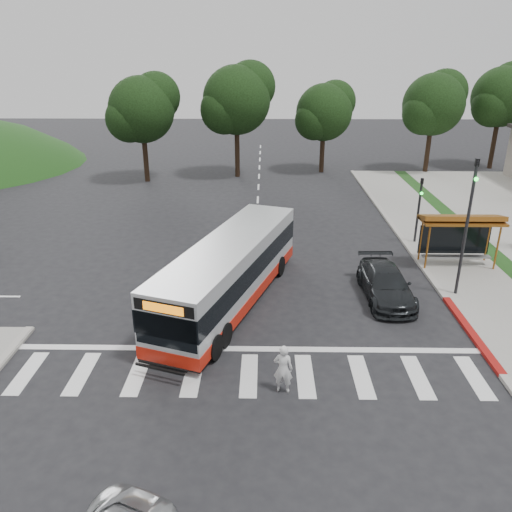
{
  "coord_description": "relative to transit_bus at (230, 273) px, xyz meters",
  "views": [
    {
      "loc": [
        0.51,
        -19.87,
        10.66
      ],
      "look_at": [
        0.13,
        2.36,
        1.6
      ],
      "focal_mm": 35.0,
      "sensor_mm": 36.0,
      "label": 1
    }
  ],
  "objects": [
    {
      "name": "tree_north_b",
      "position": [
        7.08,
        27.49,
        4.16
      ],
      "size": [
        5.72,
        5.33,
        8.43
      ],
      "color": "black",
      "rests_on": "ground"
    },
    {
      "name": "traffic_signal_ne_short",
      "position": [
        10.61,
        7.92,
        0.98
      ],
      "size": [
        0.18,
        0.37,
        4.0
      ],
      "color": "black",
      "rests_on": "ground"
    },
    {
      "name": "bus_shelter",
      "position": [
        11.81,
        4.54,
        0.85
      ],
      "size": [
        4.2,
        1.6,
        2.86
      ],
      "color": "brown",
      "rests_on": "sidewalk_east"
    },
    {
      "name": "ground",
      "position": [
        1.01,
        -0.57,
        -1.5
      ],
      "size": [
        140.0,
        140.0,
        0.0
      ],
      "primitive_type": "plane",
      "color": "black",
      "rests_on": "ground"
    },
    {
      "name": "sidewalk_east",
      "position": [
        12.01,
        7.43,
        -1.44
      ],
      "size": [
        4.0,
        40.0,
        0.12
      ],
      "primitive_type": "cube",
      "color": "gray",
      "rests_on": "ground"
    },
    {
      "name": "tree_north_c",
      "position": [
        -8.91,
        23.5,
        4.79
      ],
      "size": [
        6.16,
        5.74,
        9.3
      ],
      "color": "black",
      "rests_on": "ground"
    },
    {
      "name": "tree_ne_b",
      "position": [
        24.09,
        29.5,
        5.42
      ],
      "size": [
        6.16,
        5.74,
        10.02
      ],
      "color": "black",
      "rests_on": "ground"
    },
    {
      "name": "curb_east",
      "position": [
        10.01,
        7.43,
        -1.43
      ],
      "size": [
        0.3,
        40.0,
        0.15
      ],
      "primitive_type": "cube",
      "color": "#9E9991",
      "rests_on": "ground"
    },
    {
      "name": "curb_east_red",
      "position": [
        10.01,
        -2.57,
        -1.43
      ],
      "size": [
        0.32,
        6.0,
        0.15
      ],
      "primitive_type": "cube",
      "color": "maroon",
      "rests_on": "ground"
    },
    {
      "name": "crosswalk_ladder",
      "position": [
        1.01,
        -5.57,
        -1.5
      ],
      "size": [
        18.0,
        2.6,
        0.01
      ],
      "primitive_type": "cube",
      "color": "silver",
      "rests_on": "ground"
    },
    {
      "name": "tree_north_a",
      "position": [
        -0.91,
        25.5,
        5.42
      ],
      "size": [
        6.6,
        6.15,
        10.17
      ],
      "color": "black",
      "rests_on": "ground"
    },
    {
      "name": "pedestrian",
      "position": [
        2.18,
        -6.44,
        -0.61
      ],
      "size": [
        0.71,
        0.53,
        1.78
      ],
      "primitive_type": "imported",
      "rotation": [
        0.0,
        0.0,
        2.97
      ],
      "color": "silver",
      "rests_on": "ground"
    },
    {
      "name": "traffic_signal_ne_tall",
      "position": [
        10.61,
        0.92,
        2.38
      ],
      "size": [
        0.18,
        0.37,
        6.5
      ],
      "color": "black",
      "rests_on": "ground"
    },
    {
      "name": "tree_ne_a",
      "position": [
        17.09,
        27.5,
        4.89
      ],
      "size": [
        6.16,
        5.74,
        9.3
      ],
      "color": "black",
      "rests_on": "parking_lot"
    },
    {
      "name": "transit_bus",
      "position": [
        0.0,
        0.0,
        0.0
      ],
      "size": [
        6.15,
        11.81,
        3.0
      ],
      "primitive_type": null,
      "rotation": [
        0.0,
        0.0,
        -0.33
      ],
      "color": "silver",
      "rests_on": "ground"
    },
    {
      "name": "dark_sedan",
      "position": [
        7.19,
        0.61,
        -0.78
      ],
      "size": [
        2.14,
        5.03,
        1.45
      ],
      "primitive_type": "imported",
      "rotation": [
        0.0,
        0.0,
        0.02
      ],
      "color": "black",
      "rests_on": "ground"
    }
  ]
}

